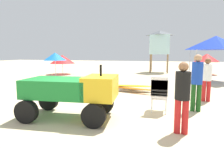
# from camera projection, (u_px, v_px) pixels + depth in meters

# --- Properties ---
(ground) EXTENTS (80.00, 80.00, 0.00)m
(ground) POSITION_uv_depth(u_px,v_px,m) (92.00, 115.00, 5.24)
(ground) COLOR beige
(utility_cart) EXTENTS (2.66, 1.52, 1.50)m
(utility_cart) POSITION_uv_depth(u_px,v_px,m) (72.00, 90.00, 4.89)
(utility_cart) COLOR #197A2D
(utility_cart) RESTS_ON ground
(stacked_plastic_chairs) EXTENTS (0.48, 0.48, 1.11)m
(stacked_plastic_chairs) POSITION_uv_depth(u_px,v_px,m) (159.00, 92.00, 5.37)
(stacked_plastic_chairs) COLOR white
(stacked_plastic_chairs) RESTS_ON ground
(surfboard_pile) EXTENTS (2.62, 0.84, 0.32)m
(surfboard_pile) POSITION_uv_depth(u_px,v_px,m) (131.00, 88.00, 8.41)
(surfboard_pile) COLOR white
(surfboard_pile) RESTS_ON ground
(lifeguard_near_left) EXTENTS (0.32, 0.32, 1.63)m
(lifeguard_near_left) POSITION_uv_depth(u_px,v_px,m) (207.00, 77.00, 6.62)
(lifeguard_near_left) COLOR red
(lifeguard_near_left) RESTS_ON ground
(lifeguard_near_center) EXTENTS (0.32, 0.32, 1.77)m
(lifeguard_near_center) POSITION_uv_depth(u_px,v_px,m) (197.00, 79.00, 5.46)
(lifeguard_near_center) COLOR #194C19
(lifeguard_near_center) RESTS_ON ground
(lifeguard_near_right) EXTENTS (0.32, 0.32, 1.61)m
(lifeguard_near_right) POSITION_uv_depth(u_px,v_px,m) (182.00, 93.00, 3.91)
(lifeguard_near_right) COLOR red
(lifeguard_near_right) RESTS_ON ground
(popup_canopy) EXTENTS (2.67, 2.67, 2.94)m
(popup_canopy) POSITION_uv_depth(u_px,v_px,m) (216.00, 43.00, 11.45)
(popup_canopy) COLOR #B2B2B7
(popup_canopy) RESTS_ON ground
(lifeguard_tower) EXTENTS (1.98, 1.98, 3.99)m
(lifeguard_tower) POSITION_uv_depth(u_px,v_px,m) (160.00, 42.00, 16.99)
(lifeguard_tower) COLOR olive
(lifeguard_tower) RESTS_ON ground
(beach_umbrella_left) EXTENTS (2.15, 2.15, 1.70)m
(beach_umbrella_left) POSITION_uv_depth(u_px,v_px,m) (62.00, 59.00, 15.61)
(beach_umbrella_left) COLOR beige
(beach_umbrella_left) RESTS_ON ground
(beach_umbrella_mid) EXTENTS (2.05, 2.05, 1.81)m
(beach_umbrella_mid) POSITION_uv_depth(u_px,v_px,m) (207.00, 58.00, 15.56)
(beach_umbrella_mid) COLOR beige
(beach_umbrella_mid) RESTS_ON ground
(beach_umbrella_far) EXTENTS (1.61, 1.61, 1.88)m
(beach_umbrella_far) POSITION_uv_depth(u_px,v_px,m) (55.00, 57.00, 12.76)
(beach_umbrella_far) COLOR beige
(beach_umbrella_far) RESTS_ON ground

